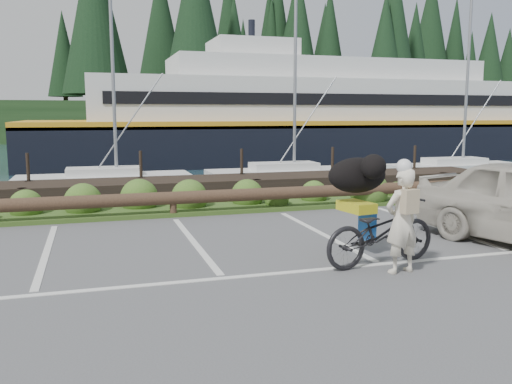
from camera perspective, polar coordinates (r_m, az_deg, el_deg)
ground at (r=8.43m, az=-4.12°, el=-8.30°), size 72.00×72.00×0.00m
harbor_backdrop at (r=86.36m, az=-15.54°, el=6.35°), size 170.00×160.00×30.00m
vegetation_strip at (r=13.51m, az=-9.11°, el=-1.87°), size 34.00×1.60×0.10m
log_rail at (r=12.84m, az=-8.68°, el=-2.62°), size 32.00×0.30×0.60m
bicycle at (r=8.84m, az=13.01°, el=-4.10°), size 2.14×1.04×1.08m
cyclist at (r=8.43m, az=15.12°, el=-2.96°), size 0.64×0.47×1.60m
dog at (r=9.22m, az=10.61°, el=1.76°), size 0.66×1.10×0.60m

